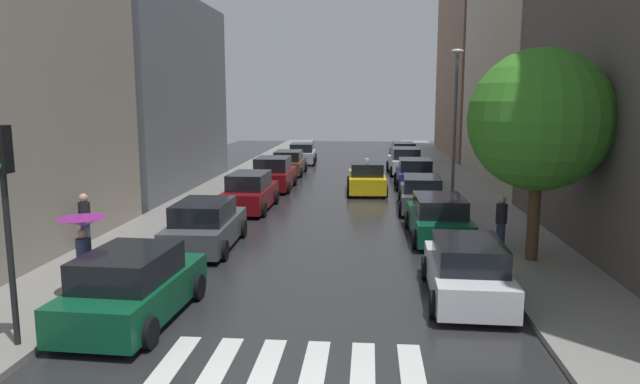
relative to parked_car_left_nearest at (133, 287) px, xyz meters
The scene contains 26 objects.
ground_plane 19.91m from the parked_car_left_nearest, 78.94° to the left, with size 28.00×72.00×0.04m, color #272729.
sidewalk_left 19.72m from the parked_car_left_nearest, 97.83° to the left, with size 3.00×72.00×0.15m, color gray.
sidewalk_right 22.09m from the parked_car_left_nearest, 62.15° to the left, with size 3.00×72.00×0.15m, color gray.
crosswalk_stripes 4.34m from the parked_car_left_nearest, 26.76° to the right, with size 4.95×2.20×0.01m.
building_left_mid 20.44m from the parked_car_left_nearest, 111.09° to the left, with size 6.00×14.01×10.27m, color slate.
building_right_mid 28.36m from the parked_car_left_nearest, 56.60° to the left, with size 6.00×15.19×19.43m, color #B2A38C.
building_right_far 43.19m from the parked_car_left_nearest, 69.40° to the left, with size 6.00×16.50×20.78m, color #8C6B56.
parked_car_left_nearest is the anchor object (origin of this frame).
parked_car_left_second 6.36m from the parked_car_left_nearest, 91.55° to the left, with size 2.18×4.63×1.61m.
parked_car_left_third 13.06m from the parked_car_left_nearest, 90.22° to the left, with size 2.03×4.74×1.70m.
parked_car_left_fourth 18.97m from the parked_car_left_nearest, 89.94° to the left, with size 2.18×4.40×1.80m.
parked_car_left_fifth 25.43m from the parked_car_left_nearest, 90.09° to the left, with size 2.13×4.53×1.56m.
parked_car_left_sixth 31.75m from the parked_car_left_nearest, 89.82° to the left, with size 2.28×4.29×1.56m.
parked_car_right_nearest 7.95m from the parked_car_left_nearest, 15.03° to the left, with size 2.10×4.36×1.53m.
parked_car_right_second 11.40m from the parked_car_left_nearest, 47.49° to the left, with size 2.16×4.74×1.54m.
parked_car_right_third 15.65m from the parked_car_left_nearest, 61.07° to the left, with size 2.16×4.70×1.54m.
parked_car_right_fourth 21.85m from the parked_car_left_nearest, 69.15° to the left, with size 2.16×4.16×1.62m.
parked_car_right_fifth 27.65m from the parked_car_left_nearest, 74.08° to the left, with size 2.33×4.87×1.71m.
parked_car_right_sixth 33.19m from the parked_car_left_nearest, 76.41° to the left, with size 2.14×4.78×1.65m.
taxi_midroad 19.16m from the parked_car_left_nearest, 74.55° to the left, with size 2.21×4.73×1.81m.
pedestrian_foreground 11.66m from the parked_car_left_nearest, 35.26° to the left, with size 0.36×0.36×1.68m.
pedestrian_near_tree 2.17m from the parked_car_left_nearest, 146.66° to the left, with size 1.16×1.16×1.95m.
pedestrian_by_kerb 6.33m from the parked_car_left_nearest, 125.70° to the left, with size 0.36×0.36×1.85m.
street_tree_right 12.00m from the parked_car_left_nearest, 27.83° to the left, with size 4.14×4.14×6.25m.
traffic_light_left_corner 3.49m from the parked_car_left_nearest, 132.44° to the right, with size 0.30×0.42×4.30m.
lamp_post_right 19.50m from the parked_car_left_nearest, 60.79° to the left, with size 0.60×0.28×7.14m.
Camera 1 is at (1.41, -7.49, 4.94)m, focal length 32.39 mm.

